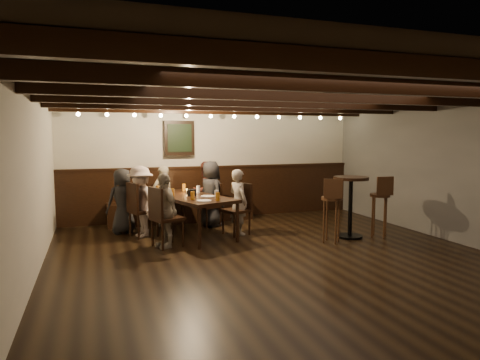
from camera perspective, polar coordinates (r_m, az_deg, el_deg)
name	(u,v)px	position (r m, az deg, el deg)	size (l,w,h in m)	color
room	(219,174)	(8.09, -2.88, 0.77)	(7.00, 7.00, 7.00)	black
dining_table	(190,199)	(7.74, -6.67, -2.52)	(1.44, 2.11, 0.73)	black
chair_left_near	(143,220)	(7.87, -12.86, -5.22)	(0.56, 0.56, 0.97)	black
chair_left_far	(166,229)	(7.08, -9.79, -6.39)	(0.57, 0.57, 0.98)	black
chair_right_near	(210,213)	(8.56, -4.05, -4.42)	(0.50, 0.50, 0.86)	black
chair_right_far	(237,219)	(7.84, -0.40, -5.21)	(0.54, 0.54, 0.93)	black
person_bench_left	(123,201)	(8.16, -15.38, -2.72)	(0.59, 0.38, 1.21)	black
person_bench_centre	(163,196)	(8.66, -10.24, -2.10)	(0.44, 0.29, 1.21)	gray
person_bench_right	(205,192)	(8.98, -4.69, -1.55)	(0.61, 0.48, 1.26)	#53251C
person_left_near	(141,201)	(7.80, -13.11, -2.80)	(0.82, 0.47, 1.27)	#B7A49B
person_left_far	(164,210)	(7.01, -10.05, -3.99)	(0.71, 0.30, 1.21)	#9F957F
person_right_near	(211,194)	(8.52, -3.89, -1.83)	(0.64, 0.41, 1.30)	black
person_right_far	(238,202)	(7.80, -0.22, -2.93)	(0.44, 0.29, 1.20)	gray
pint_a	(158,189)	(8.20, -10.88, -1.20)	(0.07, 0.07, 0.14)	#BF7219
pint_b	(184,187)	(8.41, -7.50, -0.97)	(0.07, 0.07, 0.14)	#BF7219
pint_c	(172,193)	(7.66, -8.99, -1.67)	(0.07, 0.07, 0.14)	#BF7219
pint_d	(198,189)	(8.05, -5.58, -1.25)	(0.07, 0.07, 0.14)	silver
pint_e	(193,196)	(7.23, -6.35, -2.09)	(0.07, 0.07, 0.14)	#BF7219
pint_f	(217,194)	(7.37, -3.15, -1.90)	(0.07, 0.07, 0.14)	silver
pint_g	(218,197)	(7.08, -3.01, -2.23)	(0.07, 0.07, 0.14)	#BF7219
plate_near	(204,201)	(7.07, -4.80, -2.77)	(0.24, 0.24, 0.01)	white
plate_far	(208,196)	(7.58, -4.34, -2.17)	(0.24, 0.24, 0.01)	white
condiment_caddy	(191,193)	(7.68, -6.49, -1.69)	(0.15, 0.10, 0.12)	black
candle	(187,192)	(8.05, -7.04, -1.60)	(0.05, 0.05, 0.05)	beige
high_top_table	(351,198)	(7.77, 14.53, -2.31)	(0.61, 0.61, 1.08)	black
bar_stool_left	(331,219)	(7.38, 12.09, -5.07)	(0.39, 0.40, 1.10)	#3B1E12
bar_stool_right	(379,215)	(7.98, 18.09, -4.40)	(0.35, 0.37, 1.10)	#3B1E12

